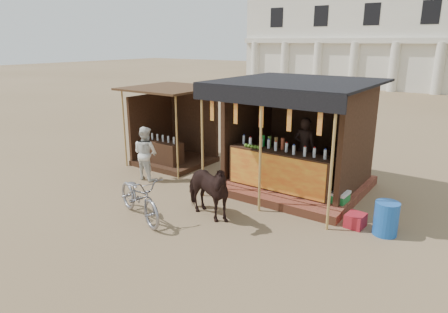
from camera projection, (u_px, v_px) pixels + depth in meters
ground at (180, 224)px, 8.36m from camera, size 120.00×120.00×0.00m
main_stall at (296, 150)px, 10.15m from camera, size 3.60×3.61×2.78m
secondary_stall at (171, 136)px, 12.41m from camera, size 2.40×2.40×2.38m
cow at (206, 190)px, 8.52m from camera, size 1.62×1.00×1.27m
motorbike at (139, 197)px, 8.51m from camera, size 2.00×1.26×0.99m
bystander at (146, 153)px, 10.90m from camera, size 0.72×0.56×1.48m
blue_barrel at (386, 219)px, 7.83m from camera, size 0.47×0.47×0.68m
red_crate at (355, 220)px, 8.21m from camera, size 0.39×0.43×0.28m
cooler at (333, 200)px, 9.04m from camera, size 0.66×0.47×0.46m
background_building at (408, 37)px, 31.85m from camera, size 26.00×7.45×8.18m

